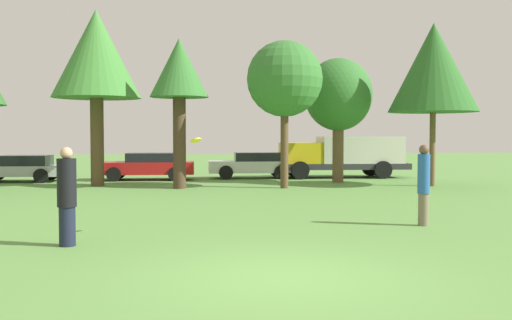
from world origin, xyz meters
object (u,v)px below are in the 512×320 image
tree_1 (96,56)px  tree_2 (179,73)px  person_thrower (67,196)px  tree_4 (338,96)px  parked_car_silver (21,168)px  tree_3 (285,80)px  person_catcher (424,183)px  parked_car_white (254,164)px  parked_car_red (148,165)px  tree_5 (433,68)px  frisbee (196,140)px  delivery_truck_yellow (343,154)px

tree_1 → tree_2: (3.44, -1.76, -0.86)m
person_thrower → tree_4: tree_4 is taller
parked_car_silver → tree_3: bearing=159.0°
person_catcher → parked_car_white: bearing=-93.6°
parked_car_red → tree_2: bearing=109.3°
tree_4 → tree_5: bearing=-36.0°
person_thrower → parked_car_silver: person_thrower is taller
frisbee → person_catcher: bearing=6.9°
tree_2 → tree_5: size_ratio=0.88×
person_thrower → parked_car_white: 18.38m
person_catcher → frisbee: frisbee is taller
person_thrower → tree_2: bearing=68.9°
frisbee → parked_car_silver: (-7.38, 15.99, -1.39)m
person_thrower → delivery_truck_yellow: bearing=47.9°
person_thrower → parked_car_red: bearing=76.9°
tree_1 → tree_4: (10.67, 0.23, -1.57)m
person_catcher → delivery_truck_yellow: delivery_truck_yellow is taller
tree_1 → tree_5: tree_1 is taller
tree_1 → tree_4: tree_1 is taller
tree_4 → tree_5: tree_5 is taller
tree_5 → parked_car_white: tree_5 is taller
person_catcher → tree_3: size_ratio=0.32×
tree_2 → delivery_truck_yellow: bearing=30.8°
person_thrower → parked_car_silver: 17.40m
parked_car_white → parked_car_silver: bearing=6.1°
parked_car_red → parked_car_white: bearing=-173.0°
person_catcher → tree_3: (-1.30, 10.20, 3.41)m
person_catcher → tree_1: tree_1 is taller
frisbee → parked_car_white: bearing=77.5°
frisbee → tree_2: size_ratio=0.04×
person_catcher → tree_2: tree_2 is taller
frisbee → tree_4: 15.23m
tree_2 → parked_car_red: 6.44m
person_catcher → parked_car_silver: (-12.78, 15.34, -0.36)m
tree_3 → delivery_truck_yellow: size_ratio=0.88×
frisbee → tree_1: 14.02m
person_catcher → tree_4: tree_4 is taller
person_thrower → tree_5: 17.89m
tree_3 → tree_5: (6.40, 0.01, 0.59)m
tree_3 → tree_4: tree_3 is taller
person_catcher → tree_3: tree_3 is taller
parked_car_red → frisbee: bearing=98.5°
person_catcher → tree_4: (1.70, 12.68, 2.95)m
tree_4 → tree_5: (3.40, -2.47, 1.05)m
person_catcher → delivery_truck_yellow: bearing=-110.2°
tree_4 → parked_car_white: (-3.42, 3.25, -3.26)m
person_catcher → tree_1: (-8.97, 12.45, 4.52)m
person_catcher → tree_1: 16.00m
person_catcher → tree_2: (-5.53, 10.69, 3.66)m
tree_5 → parked_car_red: 13.87m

